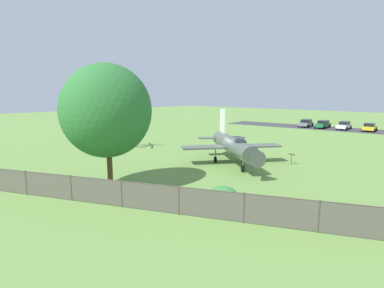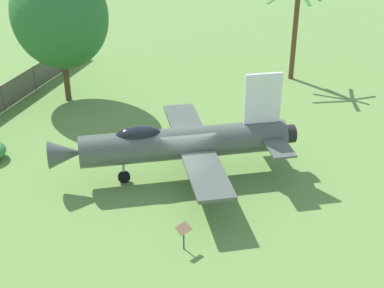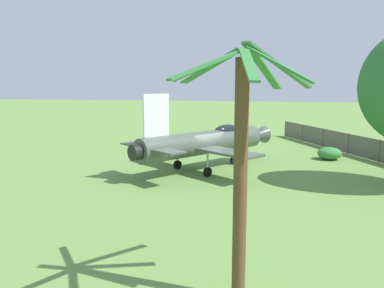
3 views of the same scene
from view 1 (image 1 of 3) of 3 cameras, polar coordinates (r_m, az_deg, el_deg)
The scene contains 12 objects.
ground_plane at distance 29.79m, azimuth 7.62°, elevation -3.78°, with size 200.00×200.00×0.00m, color #668E42.
parking_strip at distance 64.93m, azimuth 25.24°, elevation 2.60°, with size 43.99×8.00×0.00m, color #38383D.
display_jet at distance 29.09m, azimuth 7.90°, elevation -0.27°, with size 9.35×10.83×5.15m.
shade_tree at distance 22.04m, azimuth -15.65°, elevation 6.01°, with size 6.55×5.58×8.89m.
palm_tree at distance 37.89m, azimuth -14.61°, elevation 4.67°, with size 3.65×4.00×6.80m.
perimeter_fence at distance 17.40m, azimuth -2.50°, elevation -10.37°, with size 12.50×26.67×1.69m.
shrub_near_fence at distance 19.63m, azimuth 5.83°, elevation -9.37°, with size 1.81×1.74×0.95m.
info_plaque at distance 30.79m, azimuth 18.23°, elevation -2.12°, with size 0.43×0.62×1.14m.
parked_car_yellow at distance 63.72m, azimuth 30.40°, elevation 2.77°, with size 4.38×2.46×1.48m.
parked_car_white at distance 64.62m, azimuth 26.69°, elevation 3.15°, with size 4.81×2.16×1.52m.
parked_car_green at distance 65.50m, azimuth 23.37°, elevation 3.45°, with size 4.81×2.08×1.49m.
parked_car_gray at distance 66.41m, azimuth 20.60°, elevation 3.71°, with size 4.58×2.48×1.52m.
Camera 1 is at (-23.69, -16.74, 6.82)m, focal length 28.36 mm.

